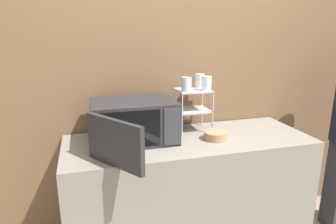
# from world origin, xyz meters

# --- Properties ---
(wall_back) EXTENTS (8.00, 0.06, 2.60)m
(wall_back) POSITION_xyz_m (0.00, 0.68, 1.30)
(wall_back) COLOR brown
(wall_back) RESTS_ON ground_plane
(counter) EXTENTS (1.72, 0.64, 0.89)m
(counter) POSITION_xyz_m (0.00, 0.32, 0.45)
(counter) COLOR gray
(counter) RESTS_ON ground_plane
(microwave) EXTENTS (0.58, 0.76, 0.28)m
(microwave) POSITION_xyz_m (-0.39, 0.37, 1.03)
(microwave) COLOR #262628
(microwave) RESTS_ON counter
(dish_rack) EXTENTS (0.24, 0.21, 0.31)m
(dish_rack) POSITION_xyz_m (0.08, 0.49, 1.12)
(dish_rack) COLOR #B2B2B7
(dish_rack) RESTS_ON counter
(glass_front_left) EXTENTS (0.07, 0.07, 0.10)m
(glass_front_left) POSITION_xyz_m (0.01, 0.43, 1.26)
(glass_front_left) COLOR silver
(glass_front_left) RESTS_ON dish_rack
(glass_back_right) EXTENTS (0.07, 0.07, 0.10)m
(glass_back_right) POSITION_xyz_m (0.16, 0.55, 1.26)
(glass_back_right) COLOR silver
(glass_back_right) RESTS_ON dish_rack
(glass_front_right) EXTENTS (0.07, 0.07, 0.10)m
(glass_front_right) POSITION_xyz_m (0.16, 0.43, 1.26)
(glass_front_right) COLOR silver
(glass_front_right) RESTS_ON dish_rack
(bowl) EXTENTS (0.16, 0.16, 0.06)m
(bowl) POSITION_xyz_m (0.17, 0.26, 0.92)
(bowl) COLOR #AD7F56
(bowl) RESTS_ON counter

